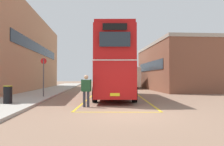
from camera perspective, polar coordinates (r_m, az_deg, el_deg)
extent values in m
plane|color=#846651|center=(23.81, -1.13, -4.86)|extent=(135.60, 135.60, 0.00)
cube|color=#A39E93|center=(26.67, -15.55, -4.27)|extent=(4.00, 57.60, 0.14)
cube|color=#AD7A56|center=(29.70, -23.04, 4.73)|extent=(5.45, 25.30, 9.08)
cube|color=#19232D|center=(28.99, -17.84, 5.74)|extent=(0.06, 19.23, 1.10)
cube|color=brown|center=(29.44, 16.13, 1.10)|extent=(6.92, 14.72, 5.35)
cube|color=#232D38|center=(28.43, 9.52, 1.68)|extent=(0.06, 11.19, 1.10)
cube|color=#A89E8E|center=(29.69, 16.10, 6.61)|extent=(7.04, 14.84, 0.36)
cylinder|color=black|center=(20.36, -2.88, -4.08)|extent=(0.36, 1.02, 1.00)
cylinder|color=black|center=(20.37, 4.08, -4.08)|extent=(0.36, 1.02, 1.00)
cylinder|color=black|center=(14.06, -4.37, -5.40)|extent=(0.36, 1.02, 1.00)
cylinder|color=black|center=(14.07, 5.74, -5.40)|extent=(0.36, 1.02, 1.00)
cube|color=#B71414|center=(17.14, 0.64, -1.63)|extent=(3.22, 10.37, 2.10)
cube|color=#B71414|center=(17.25, 0.63, 5.36)|extent=(3.20, 10.17, 2.10)
cube|color=#B71414|center=(17.42, 0.63, 9.12)|extent=(3.10, 10.06, 0.20)
cube|color=white|center=(17.16, 0.64, 1.88)|extent=(3.24, 10.27, 0.14)
cube|color=#232D38|center=(17.18, -3.42, -0.62)|extent=(0.72, 8.35, 0.84)
cube|color=#232D38|center=(17.30, -3.41, 5.68)|extent=(0.72, 8.35, 0.84)
cube|color=#232D38|center=(17.19, 4.69, -0.62)|extent=(0.72, 8.35, 0.84)
cube|color=#232D38|center=(17.31, 4.68, 5.68)|extent=(0.72, 8.35, 0.84)
cube|color=#232D38|center=(12.19, 0.73, 8.56)|extent=(1.67, 0.18, 0.80)
cube|color=black|center=(12.32, 0.73, 11.68)|extent=(1.31, 0.15, 0.36)
cube|color=#232D38|center=(22.27, 0.58, -0.49)|extent=(1.91, 0.20, 1.00)
cube|color=yellow|center=(12.05, 0.74, -5.50)|extent=(0.52, 0.07, 0.16)
cylinder|color=black|center=(36.73, -0.50, -2.84)|extent=(0.39, 0.95, 0.92)
cylinder|color=black|center=(37.34, 3.33, -2.81)|extent=(0.39, 0.95, 0.92)
cylinder|color=black|center=(30.93, 1.80, -3.15)|extent=(0.39, 0.95, 0.92)
cylinder|color=black|center=(31.65, 6.27, -3.10)|extent=(0.39, 0.95, 0.92)
cube|color=silver|center=(34.12, 2.63, -1.05)|extent=(3.85, 10.18, 2.60)
cube|color=silver|center=(34.14, 2.63, 1.23)|extent=(3.65, 9.76, 0.12)
cube|color=#232D38|center=(33.81, 0.58, -0.46)|extent=(1.16, 7.86, 0.96)
cube|color=#232D38|center=(34.47, 4.65, -0.47)|extent=(1.16, 7.86, 0.96)
cube|color=#232D38|center=(38.95, 0.72, -0.62)|extent=(1.96, 0.32, 1.10)
cylinder|color=#2D2D38|center=(11.86, -6.06, -6.64)|extent=(0.14, 0.14, 0.81)
cylinder|color=#2D2D38|center=(11.92, -7.06, -6.61)|extent=(0.14, 0.14, 0.81)
cube|color=#1E4728|center=(11.84, -6.56, -3.20)|extent=(0.51, 0.33, 0.61)
cylinder|color=#1E4728|center=(11.78, -5.44, -3.06)|extent=(0.09, 0.09, 0.58)
cylinder|color=#1E4728|center=(11.91, -7.65, -3.03)|extent=(0.09, 0.09, 0.58)
sphere|color=tan|center=(11.81, -6.58, -1.04)|extent=(0.22, 0.22, 0.22)
cylinder|color=black|center=(13.41, -24.92, -5.07)|extent=(0.45, 0.45, 0.92)
cylinder|color=olive|center=(13.39, -24.90, -3.02)|extent=(0.48, 0.48, 0.04)
cylinder|color=#4C4C51|center=(17.40, -16.97, -1.10)|extent=(0.08, 0.08, 2.81)
cylinder|color=red|center=(17.44, -16.95, 2.92)|extent=(0.44, 0.06, 0.44)
cube|color=gold|center=(16.30, -6.12, -6.56)|extent=(1.12, 12.18, 0.01)
cube|color=gold|center=(16.34, 8.01, -6.54)|extent=(1.12, 12.18, 0.01)
cube|color=gold|center=(10.14, 1.28, -9.89)|extent=(4.10, 0.46, 0.01)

